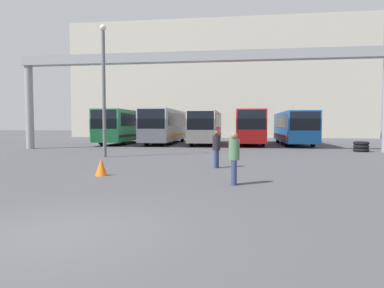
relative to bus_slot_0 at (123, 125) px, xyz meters
name	(u,v)px	position (x,y,z in m)	size (l,w,h in m)	color
ground_plane	(57,235)	(8.28, -27.47, -1.88)	(200.00, 200.00, 0.00)	#47474C
building_backdrop	(219,83)	(8.28, 22.42, 6.67)	(44.41, 12.00, 17.11)	#B7B2A3
overhead_gantry	(196,69)	(8.28, -8.01, 4.07)	(26.85, 0.80, 7.14)	gray
bus_slot_0	(123,125)	(0.00, 0.00, 0.00)	(2.56, 10.18, 3.28)	#268C4C
bus_slot_1	(166,125)	(4.14, 0.94, 0.02)	(2.58, 12.06, 3.31)	#999EA5
bus_slot_2	(206,126)	(8.28, -0.04, -0.09)	(2.45, 10.09, 3.11)	beige
bus_slot_3	(250,125)	(12.43, -0.01, -0.05)	(2.51, 10.15, 3.18)	red
bus_slot_4	(294,126)	(16.57, 0.54, -0.13)	(2.57, 11.25, 3.04)	#1959A5
pedestrian_mid_left	(234,157)	(11.25, -22.12, -1.00)	(0.34, 0.34, 1.66)	navy
pedestrian_mid_right	(216,148)	(10.43, -17.97, -1.01)	(0.34, 0.34, 1.64)	navy
traffic_cone	(101,167)	(6.33, -20.83, -1.56)	(0.45, 0.45, 0.65)	orange
tire_stack	(361,147)	(19.91, -7.65, -1.52)	(1.04, 1.04, 0.72)	black
lamp_post	(104,85)	(3.64, -13.85, 2.29)	(0.36, 0.36, 7.62)	#595B60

